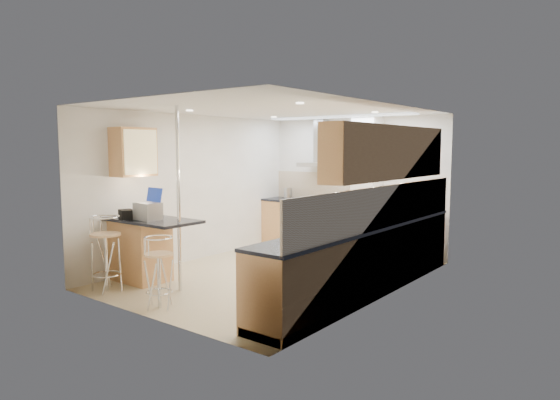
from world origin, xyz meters
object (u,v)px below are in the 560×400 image
Objects in this scene: laptop at (148,211)px; bar_stool_near at (106,253)px; bread_bin at (314,229)px; bar_stool_end at (159,272)px; microwave at (355,215)px.

bar_stool_near is (-0.23, -0.53, -0.54)m from laptop.
bread_bin reaches higher than bar_stool_near.
laptop reaches higher than bar_stool_end.
bar_stool_near is at bearing -170.13° from bread_bin.
bread_bin is (2.80, 0.88, 0.50)m from bar_stool_near.
microwave is at bearing 85.90° from bread_bin.
bread_bin is at bearing -34.94° from bar_stool_end.
microwave reaches higher than bar_stool_end.
microwave is 0.49× the size of bar_stool_near.
bar_stool_near is 2.97m from bread_bin.
bar_stool_near is 1.18× the size of bar_stool_end.
bar_stool_end is (-1.59, -1.94, -0.62)m from microwave.
bar_stool_near is at bearing 115.51° from bar_stool_end.
laptop is at bearing -179.91° from bread_bin.
laptop is (-2.50, -1.39, 0.00)m from microwave.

